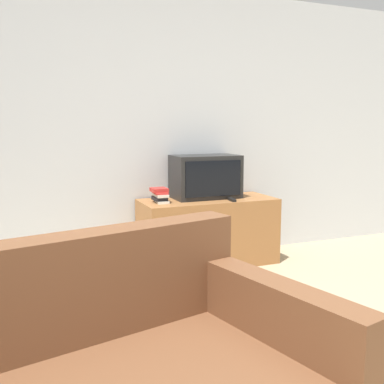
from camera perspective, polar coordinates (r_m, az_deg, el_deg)
wall_back at (r=4.25m, az=-9.84°, el=8.06°), size 9.00×0.06×2.60m
tv_stand at (r=4.32m, az=2.04°, el=-5.03°), size 1.28×0.54×0.63m
television at (r=4.31m, az=1.73°, el=1.97°), size 0.63×0.37×0.41m
book_stack at (r=4.07m, az=-4.08°, el=-0.39°), size 0.15×0.22×0.13m
remote_on_stand at (r=4.16m, az=5.08°, el=-0.97°), size 0.05×0.14×0.02m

